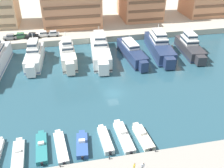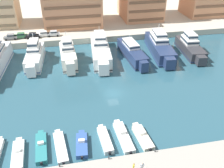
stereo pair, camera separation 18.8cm
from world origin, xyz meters
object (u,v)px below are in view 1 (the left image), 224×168
object	(u,v)px
yacht_charcoal_mid_right	(190,46)
motorboat_white_mid_right	(124,136)
yacht_navy_center	(132,52)
motorboat_blue_center	(82,145)
motorboat_white_center_right	(105,140)
car_silver_center	(53,33)
car_white_center_left	(43,34)
pedestrian_near_edge	(134,166)
pedestrian_mid_deck	(143,166)
motorboat_white_left	(18,154)
car_grey_far_left	(10,37)
car_green_left	(20,35)
yacht_white_center_left	(100,49)
yacht_navy_center_right	(159,46)
car_black_mid_left	(32,35)
motorboat_white_center_left	(61,147)
motorboat_cream_right	(143,137)
yacht_ivory_mid_left	(68,55)
yacht_white_left	(34,56)
motorboat_teal_mid_left	(42,147)

from	to	relation	value
yacht_charcoal_mid_right	motorboat_white_mid_right	size ratio (longest dim) A/B	2.03
yacht_navy_center	motorboat_blue_center	world-z (taller)	yacht_navy_center
motorboat_white_center_right	car_silver_center	world-z (taller)	car_silver_center
car_white_center_left	pedestrian_near_edge	world-z (taller)	car_white_center_left
car_white_center_left	motorboat_blue_center	bearing A→B (deg)	-81.09
pedestrian_near_edge	pedestrian_mid_deck	distance (m)	1.26
yacht_navy_center	motorboat_white_left	size ratio (longest dim) A/B	2.59
car_grey_far_left	pedestrian_near_edge	distance (m)	61.41
motorboat_white_mid_right	car_white_center_left	distance (m)	51.24
car_green_left	pedestrian_mid_deck	bearing A→B (deg)	-67.75
yacht_white_center_left	motorboat_white_mid_right	world-z (taller)	yacht_white_center_left
car_silver_center	yacht_navy_center_right	bearing A→B (deg)	-26.55
car_grey_far_left	motorboat_white_center_right	bearing A→B (deg)	-65.52
motorboat_white_left	motorboat_white_mid_right	xyz separation A→B (m)	(18.01, 0.63, 0.02)
motorboat_white_mid_right	pedestrian_near_edge	distance (m)	7.90
car_black_mid_left	car_white_center_left	distance (m)	3.48
motorboat_blue_center	car_silver_center	xyz separation A→B (m)	(-4.55, 49.18, 2.48)
motorboat_white_center_right	pedestrian_near_edge	size ratio (longest dim) A/B	4.53
motorboat_white_left	motorboat_white_center_right	size ratio (longest dim) A/B	1.02
yacht_navy_center	car_green_left	size ratio (longest dim) A/B	4.63
yacht_navy_center_right	motorboat_white_left	bearing A→B (deg)	-137.68
yacht_charcoal_mid_right	car_grey_far_left	world-z (taller)	yacht_charcoal_mid_right
motorboat_white_center_left	yacht_white_center_left	bearing A→B (deg)	70.13
motorboat_cream_right	yacht_navy_center_right	bearing A→B (deg)	65.14
yacht_ivory_mid_left	motorboat_cream_right	distance (m)	34.66
motorboat_white_center_left	pedestrian_mid_deck	bearing A→B (deg)	-33.10
yacht_white_left	car_grey_far_left	xyz separation A→B (m)	(-8.24, 14.57, 0.66)
car_white_center_left	car_silver_center	bearing A→B (deg)	-3.97
yacht_ivory_mid_left	pedestrian_near_edge	xyz separation A→B (m)	(7.83, -39.66, -0.77)
yacht_charcoal_mid_right	motorboat_white_center_left	xyz separation A→B (m)	(-39.26, -31.69, -1.74)
yacht_ivory_mid_left	car_white_center_left	world-z (taller)	yacht_ivory_mid_left
pedestrian_near_edge	motorboat_white_center_right	bearing A→B (deg)	111.98
yacht_white_left	yacht_navy_center	distance (m)	27.36
car_black_mid_left	car_silver_center	xyz separation A→B (m)	(6.59, 0.58, 0.00)
car_white_center_left	yacht_white_center_left	bearing A→B (deg)	-41.91
car_silver_center	car_white_center_left	bearing A→B (deg)	176.03
motorboat_white_center_left	motorboat_cream_right	size ratio (longest dim) A/B	1.15
motorboat_teal_mid_left	car_green_left	size ratio (longest dim) A/B	1.90
pedestrian_mid_deck	car_silver_center	bearing A→B (deg)	102.87
yacht_white_center_left	motorboat_white_center_left	xyz separation A→B (m)	(-12.39, -34.28, -2.11)
yacht_navy_center_right	motorboat_white_left	world-z (taller)	yacht_navy_center_right
car_green_left	pedestrian_mid_deck	size ratio (longest dim) A/B	2.33
motorboat_white_mid_right	yacht_white_left	bearing A→B (deg)	117.00
motorboat_white_mid_right	car_silver_center	size ratio (longest dim) A/B	2.12
car_silver_center	motorboat_white_mid_right	bearing A→B (deg)	-76.12
car_white_center_left	yacht_charcoal_mid_right	bearing A→B (deg)	-21.85
motorboat_blue_center	pedestrian_near_edge	world-z (taller)	pedestrian_near_edge
yacht_white_center_left	car_green_left	size ratio (longest dim) A/B	5.61
yacht_navy_center	motorboat_white_center_left	distance (m)	38.24
car_white_center_left	pedestrian_mid_deck	distance (m)	59.20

